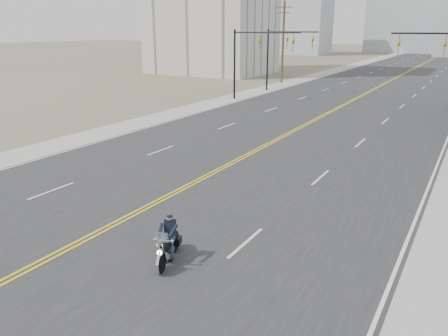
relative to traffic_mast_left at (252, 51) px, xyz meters
name	(u,v)px	position (x,y,z in m)	size (l,w,h in m)	color
ground_plane	(53,257)	(8.98, -32.00, -4.94)	(400.00, 400.00, 0.00)	#776D56
road	(405,73)	(8.98, 38.00, -4.93)	(20.00, 200.00, 0.01)	#303033
sidewalk_left	(336,70)	(-2.52, 38.00, -4.93)	(3.00, 200.00, 0.01)	#A5A5A0
traffic_mast_left	(252,51)	(0.00, 0.00, 0.00)	(7.10, 0.26, 7.00)	black
traffic_mast_far	(281,48)	(-0.33, 8.00, -0.06)	(6.10, 0.26, 7.00)	black
utility_pole_left	(283,41)	(-3.52, 16.00, 0.54)	(2.20, 0.30, 10.50)	brown
haze_bldg_a	(303,14)	(-26.02, 83.00, 6.06)	(14.00, 12.00, 22.00)	#B7BCC6
haze_bldg_d	(406,8)	(-3.02, 108.00, 8.06)	(20.00, 15.00, 26.00)	#ADB2B7
haze_bldg_f	(276,25)	(-41.02, 98.00, 3.06)	(12.00, 12.00, 16.00)	#ADB2B7
motorcyclist	(168,240)	(12.40, -30.31, -4.18)	(0.83, 1.93, 1.51)	black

